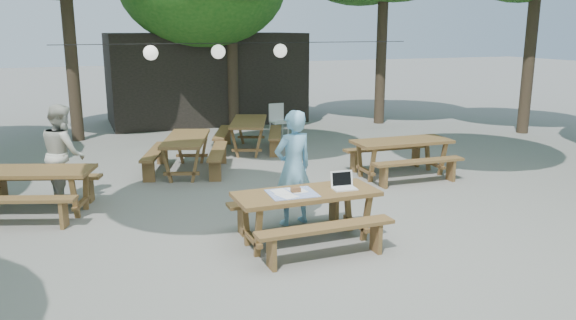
% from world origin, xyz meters
% --- Properties ---
extents(ground, '(80.00, 80.00, 0.00)m').
position_xyz_m(ground, '(0.00, 0.00, 0.00)').
color(ground, slate).
rests_on(ground, ground).
extents(pavilion, '(6.00, 3.00, 2.80)m').
position_xyz_m(pavilion, '(0.50, 10.50, 1.40)').
color(pavilion, black).
rests_on(pavilion, ground).
extents(main_picnic_table, '(2.00, 1.58, 0.75)m').
position_xyz_m(main_picnic_table, '(-0.69, -0.57, 0.39)').
color(main_picnic_table, brown).
rests_on(main_picnic_table, ground).
extents(picnic_table_nw, '(2.32, 2.12, 0.75)m').
position_xyz_m(picnic_table_nw, '(-4.36, 2.21, 0.39)').
color(picnic_table_nw, brown).
rests_on(picnic_table_nw, ground).
extents(picnic_table_ne, '(2.03, 1.65, 0.75)m').
position_xyz_m(picnic_table_ne, '(2.56, 2.11, 0.39)').
color(picnic_table_ne, brown).
rests_on(picnic_table_ne, ground).
extents(picnic_table_far_w, '(2.11, 2.31, 0.75)m').
position_xyz_m(picnic_table_far_w, '(-1.45, 4.00, 0.39)').
color(picnic_table_far_w, brown).
rests_on(picnic_table_far_w, ground).
extents(picnic_table_far_e, '(2.16, 2.34, 0.75)m').
position_xyz_m(picnic_table_far_e, '(0.41, 5.59, 0.39)').
color(picnic_table_far_e, brown).
rests_on(picnic_table_far_e, ground).
extents(woman, '(0.72, 0.54, 1.78)m').
position_xyz_m(woman, '(-0.55, 0.26, 0.89)').
color(woman, '#7FBFE7').
rests_on(woman, ground).
extents(second_person, '(0.81, 0.95, 1.71)m').
position_xyz_m(second_person, '(-3.82, 2.80, 0.85)').
color(second_person, beige).
rests_on(second_person, ground).
extents(plastic_chair, '(0.46, 0.46, 0.90)m').
position_xyz_m(plastic_chair, '(1.75, 7.08, 0.26)').
color(plastic_chair, silver).
rests_on(plastic_chair, ground).
extents(laptop, '(0.35, 0.29, 0.24)m').
position_xyz_m(laptop, '(-0.13, -0.59, 0.81)').
color(laptop, white).
rests_on(laptop, main_picnic_table).
extents(tabletop_clutter, '(0.68, 0.59, 0.08)m').
position_xyz_m(tabletop_clutter, '(-0.89, -0.56, 0.76)').
color(tabletop_clutter, '#3659BA').
rests_on(tabletop_clutter, main_picnic_table).
extents(paper_lanterns, '(9.00, 0.34, 0.38)m').
position_xyz_m(paper_lanterns, '(-0.19, 6.00, 2.40)').
color(paper_lanterns, black).
rests_on(paper_lanterns, ground).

